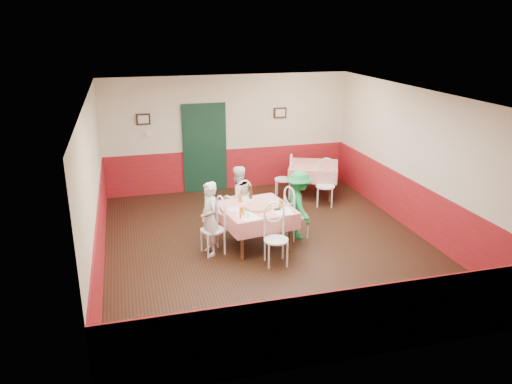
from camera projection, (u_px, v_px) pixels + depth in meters
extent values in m
plane|color=black|center=(268.00, 244.00, 9.39)|extent=(7.00, 7.00, 0.00)
plane|color=white|center=(270.00, 95.00, 8.48)|extent=(7.00, 7.00, 0.00)
cube|color=beige|center=(228.00, 133.00, 12.13)|extent=(6.00, 0.10, 2.80)
cube|color=beige|center=(355.00, 258.00, 5.74)|extent=(6.00, 0.10, 2.80)
cube|color=beige|center=(94.00, 187.00, 8.20)|extent=(0.10, 7.00, 2.80)
cube|color=beige|center=(417.00, 162.00, 9.67)|extent=(0.10, 7.00, 2.80)
cube|color=maroon|center=(229.00, 169.00, 12.41)|extent=(6.00, 0.03, 1.00)
cube|color=maroon|center=(349.00, 325.00, 6.04)|extent=(6.00, 0.03, 1.00)
cube|color=maroon|center=(101.00, 237.00, 8.50)|extent=(0.03, 7.00, 1.00)
cube|color=maroon|center=(412.00, 205.00, 9.96)|extent=(0.03, 7.00, 1.00)
cube|color=black|center=(205.00, 149.00, 12.05)|extent=(0.96, 0.06, 2.10)
cube|color=black|center=(143.00, 119.00, 11.45)|extent=(0.32, 0.03, 0.26)
cube|color=black|center=(280.00, 113.00, 12.26)|extent=(0.32, 0.03, 0.26)
cube|color=white|center=(149.00, 134.00, 11.59)|extent=(0.10, 0.03, 0.10)
cube|color=red|center=(256.00, 226.00, 9.26)|extent=(1.39, 1.39, 0.77)
cube|color=red|center=(313.00, 180.00, 11.97)|extent=(1.48, 1.48, 0.77)
cylinder|color=#B74723|center=(258.00, 207.00, 9.08)|extent=(0.54, 0.54, 0.03)
cylinder|color=white|center=(235.00, 210.00, 8.97)|extent=(0.29, 0.29, 0.01)
cylinder|color=white|center=(276.00, 203.00, 9.30)|extent=(0.29, 0.29, 0.01)
cylinder|color=white|center=(248.00, 199.00, 9.51)|extent=(0.29, 0.29, 0.01)
cylinder|color=#BF7219|center=(242.00, 211.00, 8.74)|extent=(0.09, 0.09, 0.15)
cylinder|color=#BF7219|center=(281.00, 204.00, 9.09)|extent=(0.09, 0.09, 0.14)
cylinder|color=#BF7219|center=(240.00, 198.00, 9.38)|extent=(0.09, 0.09, 0.14)
cylinder|color=#381C0A|center=(251.00, 193.00, 9.49)|extent=(0.07, 0.07, 0.24)
cylinder|color=silver|center=(245.00, 215.00, 8.62)|extent=(0.04, 0.04, 0.09)
cylinder|color=silver|center=(248.00, 216.00, 8.58)|extent=(0.04, 0.04, 0.09)
cylinder|color=#B23319|center=(240.00, 216.00, 8.60)|extent=(0.04, 0.04, 0.09)
cube|color=white|center=(248.00, 217.00, 8.68)|extent=(0.40, 0.47, 0.00)
cube|color=white|center=(283.00, 211.00, 8.93)|extent=(0.32, 0.42, 0.00)
cube|color=black|center=(277.00, 209.00, 8.99)|extent=(0.12, 0.11, 0.02)
imported|color=gray|center=(210.00, 219.00, 8.82)|extent=(0.40, 0.54, 1.35)
imported|color=gray|center=(238.00, 198.00, 9.95)|extent=(0.76, 0.67, 1.30)
imported|color=gray|center=(299.00, 205.00, 9.51)|extent=(0.50, 0.86, 1.33)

